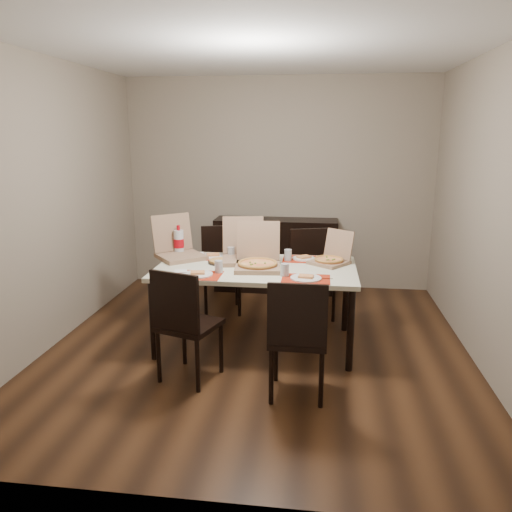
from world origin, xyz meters
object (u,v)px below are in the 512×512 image
object	(u,v)px
dip_bowl	(266,261)
chair_near_left	(184,321)
dining_table	(256,274)
chair_far_right	(311,269)
soda_bottle	(179,243)
pizza_box_center	(258,262)
chair_near_right	(298,334)
chair_far_left	(221,265)
sideboard	(276,255)

from	to	relation	value
dip_bowl	chair_near_left	bearing A→B (deg)	-119.17
dining_table	dip_bowl	xyz separation A→B (m)	(0.07, 0.16, 0.08)
chair_far_right	soda_bottle	distance (m)	1.45
chair_near_left	pizza_box_center	world-z (taller)	pizza_box_center
chair_far_right	pizza_box_center	world-z (taller)	pizza_box_center
chair_near_right	dip_bowl	bearing A→B (deg)	107.67
chair_far_left	chair_near_left	bearing A→B (deg)	-88.45
chair_near_right	chair_far_left	size ratio (longest dim) A/B	1.00
sideboard	chair_far_left	xyz separation A→B (m)	(-0.54, -0.79, 0.06)
chair_far_left	pizza_box_center	world-z (taller)	pizza_box_center
chair_far_left	soda_bottle	bearing A→B (deg)	-119.11
dining_table	dip_bowl	world-z (taller)	dip_bowl
chair_near_left	pizza_box_center	distance (m)	0.93
chair_near_left	chair_far_right	bearing A→B (deg)	60.20
chair_far_left	pizza_box_center	xyz separation A→B (m)	(0.53, -0.95, 0.30)
chair_near_left	chair_far_left	bearing A→B (deg)	91.55
chair_far_right	soda_bottle	xyz separation A→B (m)	(-1.30, -0.51, 0.37)
soda_bottle	dining_table	bearing A→B (deg)	-22.91
dining_table	soda_bottle	xyz separation A→B (m)	(-0.81, 0.34, 0.19)
sideboard	dining_table	size ratio (longest dim) A/B	0.83
chair_far_right	dining_table	bearing A→B (deg)	-119.54
soda_bottle	sideboard	bearing A→B (deg)	57.88
sideboard	soda_bottle	bearing A→B (deg)	-122.12
chair_near_right	pizza_box_center	size ratio (longest dim) A/B	1.97
chair_near_right	chair_far_left	xyz separation A→B (m)	(-0.93, 1.85, 0.00)
chair_far_left	chair_far_right	bearing A→B (deg)	-2.37
chair_near_left	soda_bottle	xyz separation A→B (m)	(-0.35, 1.14, 0.37)
chair_far_left	dip_bowl	xyz separation A→B (m)	(0.58, -0.74, 0.25)
chair_far_left	dip_bowl	bearing A→B (deg)	-51.70
chair_near_left	chair_near_right	xyz separation A→B (m)	(0.89, -0.15, 0.00)
pizza_box_center	dip_bowl	bearing A→B (deg)	76.43
dining_table	chair_near_right	bearing A→B (deg)	-65.68
chair_far_left	soda_bottle	world-z (taller)	soda_bottle
pizza_box_center	soda_bottle	distance (m)	0.93
dining_table	pizza_box_center	world-z (taller)	pizza_box_center
chair_far_left	dip_bowl	size ratio (longest dim) A/B	7.06
dip_bowl	dining_table	bearing A→B (deg)	-114.50
dip_bowl	sideboard	bearing A→B (deg)	91.70
sideboard	soda_bottle	size ratio (longest dim) A/B	5.01
chair_far_left	chair_near_right	bearing A→B (deg)	-63.15
dining_table	dip_bowl	size ratio (longest dim) A/B	13.67
chair_far_right	chair_near_left	bearing A→B (deg)	-119.80
dining_table	soda_bottle	bearing A→B (deg)	157.09
dining_table	dip_bowl	bearing A→B (deg)	65.50
pizza_box_center	dip_bowl	distance (m)	0.23
sideboard	chair_far_right	distance (m)	0.95
chair_near_right	chair_far_left	bearing A→B (deg)	116.85
chair_near_left	chair_near_right	size ratio (longest dim) A/B	1.00
chair_near_left	soda_bottle	size ratio (longest dim) A/B	3.11
soda_bottle	dip_bowl	bearing A→B (deg)	-11.52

